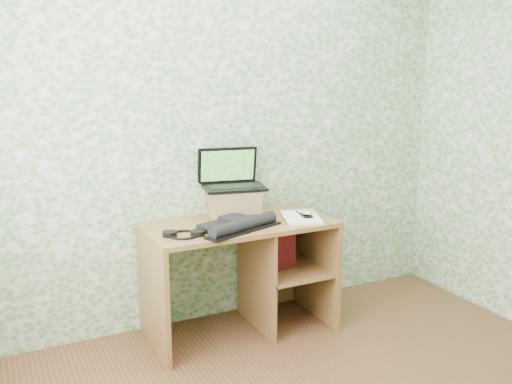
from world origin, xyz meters
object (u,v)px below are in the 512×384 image
desk (249,259)px  laptop (231,179)px  keyboard (239,224)px  notepad (301,217)px  riser (234,203)px

desk → laptop: bearing=107.3°
desk → keyboard: size_ratio=2.14×
keyboard → notepad: bearing=-16.1°
desk → keyboard: bearing=-133.0°
desk → laptop: size_ratio=2.71×
desk → notepad: (0.33, -0.12, 0.28)m
laptop → keyboard: size_ratio=0.79×
desk → riser: riser is taller
desk → keyboard: (-0.13, -0.14, 0.30)m
notepad → laptop: bearing=162.7°
riser → laptop: bearing=90.0°
laptop → notepad: 0.53m
keyboard → notepad: (0.46, 0.03, -0.02)m
riser → keyboard: (-0.09, -0.26, -0.07)m
laptop → notepad: size_ratio=1.34×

